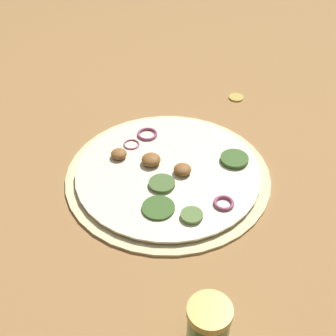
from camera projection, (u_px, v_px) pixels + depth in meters
ground_plane at (168, 176)px, 0.84m from camera, size 3.00×3.00×0.00m
pizza at (168, 173)px, 0.84m from camera, size 0.37×0.37×0.03m
spice_jar at (208, 325)px, 0.58m from camera, size 0.06×0.06×0.07m
loose_cap at (236, 97)px, 1.03m from camera, size 0.03×0.03×0.01m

